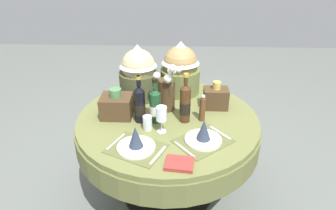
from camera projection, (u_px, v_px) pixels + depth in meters
name	position (u px, v px, depth m)	size (l,w,h in m)	color
ground	(168.00, 190.00, 2.55)	(8.00, 8.00, 0.00)	slate
dining_table	(168.00, 132.00, 2.27)	(1.36, 1.36, 0.73)	olive
place_setting_left	(136.00, 142.00, 1.84)	(0.42, 0.38, 0.16)	brown
place_setting_right	(203.00, 135.00, 1.91)	(0.43, 0.42, 0.16)	brown
flower_vase	(167.00, 90.00, 2.22)	(0.20, 0.20, 0.41)	#47331E
wine_bottle_left	(155.00, 105.00, 2.09)	(0.08, 0.08, 0.33)	#194223
wine_bottle_centre	(140.00, 104.00, 2.09)	(0.08, 0.08, 0.35)	black
wine_bottle_right	(185.00, 103.00, 2.08)	(0.08, 0.08, 0.37)	#422814
wine_glass_left	(161.00, 114.00, 1.96)	(0.07, 0.07, 0.19)	silver
tumbler_near_left	(147.00, 123.00, 2.03)	(0.06, 0.06, 0.10)	silver
pepper_mill	(202.00, 108.00, 2.11)	(0.04, 0.04, 0.21)	brown
book_on_table	(179.00, 164.00, 1.72)	(0.16, 0.13, 0.02)	#99332D
gift_tub_back_left	(138.00, 70.00, 2.38)	(0.32, 0.32, 0.44)	#474C2D
gift_tub_back_centre	(180.00, 66.00, 2.46)	(0.33, 0.33, 0.44)	olive
woven_basket_side_left	(117.00, 106.00, 2.17)	(0.22, 0.19, 0.22)	#47331E
woven_basket_side_right	(216.00, 98.00, 2.29)	(0.18, 0.13, 0.22)	#47331E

